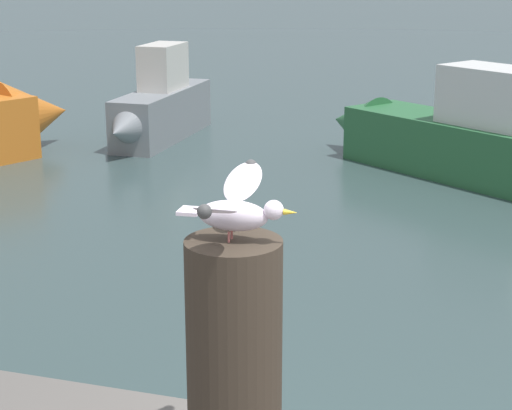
{
  "coord_description": "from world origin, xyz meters",
  "views": [
    {
      "loc": [
        0.01,
        -3.02,
        2.94
      ],
      "look_at": [
        -0.83,
        -0.26,
        2.09
      ],
      "focal_mm": 60.85,
      "sensor_mm": 36.0,
      "label": 1
    }
  ],
  "objects_px": {
    "mooring_post": "(234,367)",
    "seagull": "(234,207)",
    "boat_grey": "(159,108)",
    "boat_green": "(455,137)"
  },
  "relations": [
    {
      "from": "seagull",
      "to": "boat_grey",
      "type": "bearing_deg",
      "value": 114.65
    },
    {
      "from": "boat_grey",
      "to": "seagull",
      "type": "bearing_deg",
      "value": -65.35
    },
    {
      "from": "mooring_post",
      "to": "boat_green",
      "type": "distance_m",
      "value": 9.37
    },
    {
      "from": "seagull",
      "to": "boat_grey",
      "type": "xyz_separation_m",
      "value": [
        -4.67,
        10.17,
        -1.62
      ]
    },
    {
      "from": "seagull",
      "to": "boat_grey",
      "type": "relative_size",
      "value": 0.19
    },
    {
      "from": "seagull",
      "to": "boat_green",
      "type": "distance_m",
      "value": 9.45
    },
    {
      "from": "mooring_post",
      "to": "boat_green",
      "type": "xyz_separation_m",
      "value": [
        0.06,
        9.31,
        -1.07
      ]
    },
    {
      "from": "seagull",
      "to": "boat_green",
      "type": "bearing_deg",
      "value": 89.67
    },
    {
      "from": "boat_green",
      "to": "mooring_post",
      "type": "bearing_deg",
      "value": -90.35
    },
    {
      "from": "mooring_post",
      "to": "seagull",
      "type": "distance_m",
      "value": 0.56
    }
  ]
}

